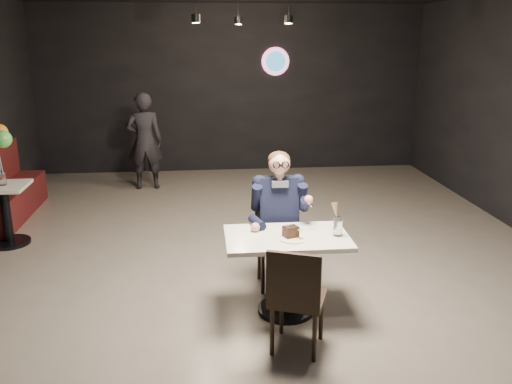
{
  "coord_description": "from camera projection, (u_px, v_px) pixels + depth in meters",
  "views": [
    {
      "loc": [
        -0.58,
        -5.5,
        2.48
      ],
      "look_at": [
        -0.06,
        -0.44,
        0.99
      ],
      "focal_mm": 38.0,
      "sensor_mm": 36.0,
      "label": 1
    }
  ],
  "objects": [
    {
      "name": "floor",
      "position": [
        257.0,
        266.0,
        6.01
      ],
      "size": [
        9.0,
        9.0,
        0.0
      ],
      "primitive_type": "plane",
      "color": "slate",
      "rests_on": "ground"
    },
    {
      "name": "wall_sign",
      "position": [
        275.0,
        61.0,
        9.79
      ],
      "size": [
        0.5,
        0.06,
        0.5
      ],
      "primitive_type": null,
      "color": "pink",
      "rests_on": "floor"
    },
    {
      "name": "pendant_lights",
      "position": [
        241.0,
        2.0,
        7.11
      ],
      "size": [
        1.4,
        1.2,
        0.36
      ],
      "primitive_type": "cube",
      "color": "black",
      "rests_on": "floor"
    },
    {
      "name": "main_table",
      "position": [
        286.0,
        274.0,
        4.92
      ],
      "size": [
        1.1,
        0.7,
        0.75
      ],
      "primitive_type": "cube",
      "color": "white",
      "rests_on": "floor"
    },
    {
      "name": "chair_far",
      "position": [
        278.0,
        243.0,
        5.43
      ],
      "size": [
        0.42,
        0.46,
        0.92
      ],
      "primitive_type": "cube",
      "color": "black",
      "rests_on": "floor"
    },
    {
      "name": "chair_near",
      "position": [
        298.0,
        296.0,
        4.34
      ],
      "size": [
        0.56,
        0.58,
        0.92
      ],
      "primitive_type": "cube",
      "rotation": [
        0.0,
        0.0,
        -0.37
      ],
      "color": "black",
      "rests_on": "floor"
    },
    {
      "name": "seated_man",
      "position": [
        278.0,
        219.0,
        5.35
      ],
      "size": [
        0.6,
        0.8,
        1.44
      ],
      "primitive_type": "cube",
      "color": "black",
      "rests_on": "floor"
    },
    {
      "name": "dessert_plate",
      "position": [
        293.0,
        239.0,
        4.73
      ],
      "size": [
        0.23,
        0.23,
        0.01
      ],
      "primitive_type": "cylinder",
      "color": "white",
      "rests_on": "main_table"
    },
    {
      "name": "cake_slice",
      "position": [
        291.0,
        232.0,
        4.76
      ],
      "size": [
        0.15,
        0.14,
        0.09
      ],
      "primitive_type": "cube",
      "rotation": [
        0.0,
        0.0,
        0.35
      ],
      "color": "black",
      "rests_on": "dessert_plate"
    },
    {
      "name": "mint_leaf",
      "position": [
        301.0,
        230.0,
        4.7
      ],
      "size": [
        0.06,
        0.04,
        0.01
      ],
      "primitive_type": "ellipsoid",
      "color": "green",
      "rests_on": "cake_slice"
    },
    {
      "name": "sundae_glass",
      "position": [
        338.0,
        226.0,
        4.8
      ],
      "size": [
        0.08,
        0.08,
        0.18
      ],
      "primitive_type": "cylinder",
      "color": "silver",
      "rests_on": "main_table"
    },
    {
      "name": "wafer_cone",
      "position": [
        335.0,
        210.0,
        4.74
      ],
      "size": [
        0.08,
        0.08,
        0.13
      ],
      "primitive_type": "cone",
      "rotation": [
        0.0,
        0.0,
        0.26
      ],
      "color": "tan",
      "rests_on": "sundae_glass"
    },
    {
      "name": "booth_bench",
      "position": [
        7.0,
        185.0,
        7.44
      ],
      "size": [
        0.49,
        1.94,
        0.97
      ],
      "primitive_type": "cube",
      "color": "#440E14",
      "rests_on": "floor"
    },
    {
      "name": "side_table",
      "position": [
        7.0,
        217.0,
        6.55
      ],
      "size": [
        0.56,
        0.56,
        0.7
      ],
      "primitive_type": "cube",
      "color": "white",
      "rests_on": "floor"
    },
    {
      "name": "balloon_vase",
      "position": [
        1.0,
        179.0,
        6.42
      ],
      "size": [
        0.11,
        0.11,
        0.16
      ],
      "primitive_type": "cylinder",
      "color": "silver",
      "rests_on": "side_table"
    },
    {
      "name": "passerby",
      "position": [
        145.0,
        141.0,
        8.84
      ],
      "size": [
        0.59,
        0.4,
        1.59
      ],
      "primitive_type": "imported",
      "rotation": [
        0.0,
        0.0,
        3.18
      ],
      "color": "black",
      "rests_on": "floor"
    }
  ]
}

